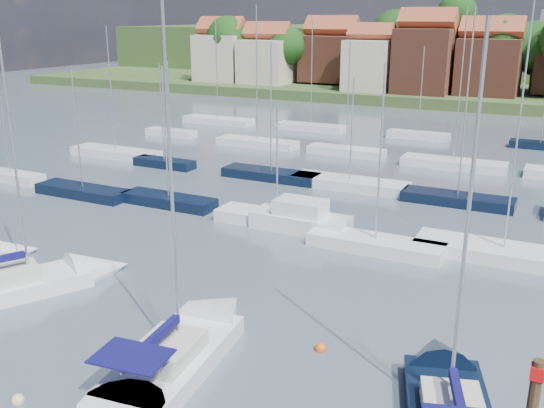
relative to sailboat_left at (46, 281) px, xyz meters
The scene contains 10 objects.
ground 37.84m from the sailboat_left, 68.03° to the left, with size 260.00×260.00×0.00m, color #46555F.
sailboat_left is the anchor object (origin of this frame).
sailboat_centre 11.23m from the sailboat_left, ahead, with size 4.68×12.66×16.76m.
sailboat_navy 22.27m from the sailboat_left, ahead, with size 6.29×11.78×15.81m.
buoy_b 10.96m from the sailboat_left, 49.05° to the right, with size 0.52×0.52×0.52m, color beige.
buoy_c 11.96m from the sailboat_left, 32.67° to the right, with size 0.44×0.44×0.44m, color #D85914.
buoy_e 16.35m from the sailboat_left, ahead, with size 0.54×0.54×0.54m, color #D85914.
buoy_h 22.17m from the sailboat_left, ahead, with size 0.55×0.55×0.55m, color #D85914.
marina_field 34.24m from the sailboat_left, 62.02° to the left, with size 79.62×41.41×15.93m.
far_shore_town 128.87m from the sailboat_left, 82.69° to the left, with size 212.46×90.00×22.27m.
Camera 1 is at (11.14, -17.10, 14.52)m, focal length 40.00 mm.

